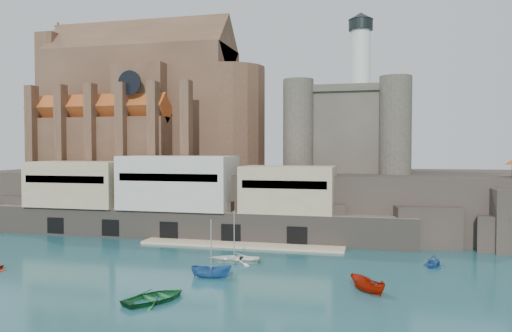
{
  "coord_description": "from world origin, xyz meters",
  "views": [
    {
      "loc": [
        21.34,
        -51.63,
        14.2
      ],
      "look_at": [
        0.8,
        32.0,
        11.19
      ],
      "focal_mm": 35.0,
      "sensor_mm": 36.0,
      "label": 1
    }
  ],
  "objects": [
    {
      "name": "boat_3",
      "position": [
        1.26,
        -9.23,
        0.0
      ],
      "size": [
        4.54,
        3.52,
        6.35
      ],
      "primitive_type": "imported",
      "rotation": [
        0.0,
        0.0,
        2.58
      ],
      "color": "#1C6430",
      "rests_on": "ground"
    },
    {
      "name": "boat_2",
      "position": [
        3.53,
        0.12,
        0.0
      ],
      "size": [
        1.95,
        1.91,
        4.5
      ],
      "primitive_type": "imported",
      "rotation": [
        0.0,
        0.0,
        1.7
      ],
      "color": "#275896",
      "rests_on": "ground"
    },
    {
      "name": "quay",
      "position": [
        -10.19,
        23.07,
        6.07
      ],
      "size": [
        70.0,
        12.0,
        13.05
      ],
      "color": "#675D53",
      "rests_on": "ground"
    },
    {
      "name": "promontory",
      "position": [
        -0.19,
        39.37,
        4.92
      ],
      "size": [
        100.0,
        36.0,
        10.0
      ],
      "color": "black",
      "rests_on": "ground"
    },
    {
      "name": "church",
      "position": [
        -24.13,
        41.85,
        22.13
      ],
      "size": [
        47.0,
        25.93,
        30.51
      ],
      "color": "#503625",
      "rests_on": "promontory"
    },
    {
      "name": "castle_keep",
      "position": [
        16.08,
        41.08,
        18.31
      ],
      "size": [
        21.2,
        21.2,
        29.3
      ],
      "color": "#454036",
      "rests_on": "promontory"
    },
    {
      "name": "boat_5",
      "position": [
        20.36,
        -1.39,
        0.0
      ],
      "size": [
        2.45,
        2.45,
        4.55
      ],
      "primitive_type": "imported",
      "rotation": [
        0.0,
        0.0,
        3.91
      ],
      "color": "#961602",
      "rests_on": "ground"
    },
    {
      "name": "boat_7",
      "position": [
        27.87,
        11.29,
        0.0
      ],
      "size": [
        3.47,
        2.92,
        3.45
      ],
      "primitive_type": "imported",
      "rotation": [
        0.0,
        0.0,
        5.84
      ],
      "color": "#29569F",
      "rests_on": "ground"
    },
    {
      "name": "boat_6",
      "position": [
        3.85,
        8.12,
        0.0
      ],
      "size": [
        1.8,
        4.72,
        6.45
      ],
      "primitive_type": "imported",
      "rotation": [
        0.0,
        0.0,
        4.81
      ],
      "color": "white",
      "rests_on": "ground"
    },
    {
      "name": "ground",
      "position": [
        0.0,
        0.0,
        0.0
      ],
      "size": [
        300.0,
        300.0,
        0.0
      ],
      "primitive_type": "plane",
      "color": "#184850",
      "rests_on": "ground"
    }
  ]
}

